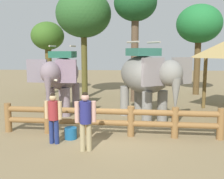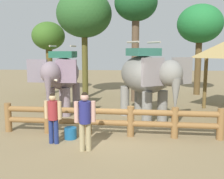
% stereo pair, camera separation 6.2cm
% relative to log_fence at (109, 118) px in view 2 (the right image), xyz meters
% --- Properties ---
extents(ground_plane, '(60.00, 60.00, 0.00)m').
position_rel_log_fence_xyz_m(ground_plane, '(-0.00, 0.02, -0.60)').
color(ground_plane, olive).
extents(log_fence, '(7.64, 0.64, 1.05)m').
position_rel_log_fence_xyz_m(log_fence, '(0.00, 0.00, 0.00)').
color(log_fence, brown).
rests_on(log_fence, ground).
extents(elephant_near_left, '(2.10, 3.69, 3.16)m').
position_rel_log_fence_xyz_m(elephant_near_left, '(-2.45, 3.19, 1.18)').
color(elephant_near_left, slate).
rests_on(elephant_near_left, ground).
extents(elephant_center, '(3.13, 3.84, 3.30)m').
position_rel_log_fence_xyz_m(elephant_center, '(1.38, 2.06, 1.25)').
color(elephant_center, gray).
rests_on(elephant_center, ground).
extents(tourist_woman_in_black, '(0.61, 0.40, 1.76)m').
position_rel_log_fence_xyz_m(tourist_woman_in_black, '(-0.59, -1.47, 0.41)').
color(tourist_woman_in_black, tan).
rests_on(tourist_woman_in_black, ground).
extents(tourist_man_in_blue, '(0.57, 0.36, 1.62)m').
position_rel_log_fence_xyz_m(tourist_man_in_blue, '(-1.69, -0.92, 0.34)').
color(tourist_man_in_blue, navy).
rests_on(tourist_man_in_blue, ground).
extents(tree_far_left, '(2.18, 2.18, 4.80)m').
position_rel_log_fence_xyz_m(tree_far_left, '(-4.72, 8.59, 3.13)').
color(tree_far_left, brown).
rests_on(tree_far_left, ground).
extents(tree_back_center, '(2.91, 2.91, 5.87)m').
position_rel_log_fence_xyz_m(tree_back_center, '(5.19, 8.91, 3.95)').
color(tree_back_center, brown).
rests_on(tree_back_center, ground).
extents(tree_far_right, '(2.38, 2.38, 6.55)m').
position_rel_log_fence_xyz_m(tree_far_right, '(1.00, 6.26, 4.73)').
color(tree_far_right, brown).
rests_on(tree_far_right, ground).
extents(tree_deep_back, '(3.30, 3.30, 6.48)m').
position_rel_log_fence_xyz_m(tree_deep_back, '(-2.05, 7.17, 4.43)').
color(tree_deep_back, '#514A1F').
rests_on(tree_deep_back, ground).
extents(feed_bucket, '(0.42, 0.42, 0.38)m').
position_rel_log_fence_xyz_m(feed_bucket, '(-1.27, -0.44, -0.41)').
color(feed_bucket, '#19598C').
rests_on(feed_bucket, ground).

